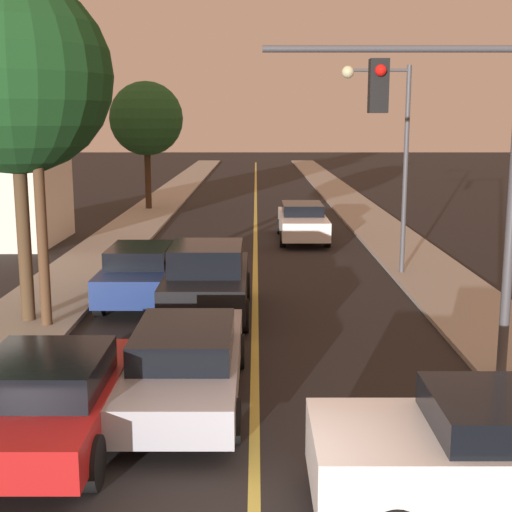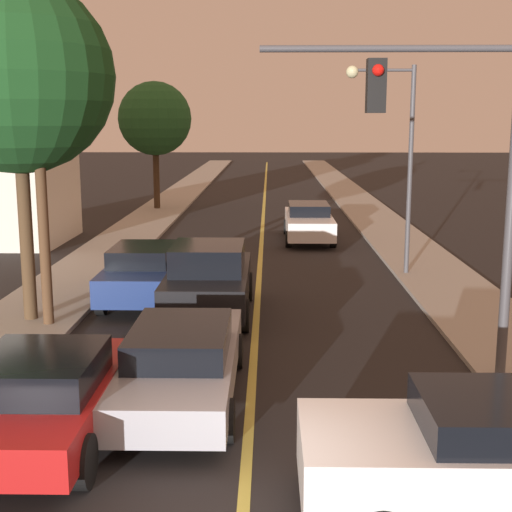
% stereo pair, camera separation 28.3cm
% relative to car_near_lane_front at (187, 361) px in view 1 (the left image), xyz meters
% --- Properties ---
extents(road_surface, '(8.24, 80.00, 0.01)m').
position_rel_car_near_lane_front_xyz_m(road_surface, '(1.15, 31.71, -0.71)').
color(road_surface, black).
rests_on(road_surface, ground).
extents(sidewalk_left, '(2.50, 80.00, 0.12)m').
position_rel_car_near_lane_front_xyz_m(sidewalk_left, '(-4.22, 31.71, -0.66)').
color(sidewalk_left, '#9E998E').
rests_on(sidewalk_left, ground).
extents(sidewalk_right, '(2.50, 80.00, 0.12)m').
position_rel_car_near_lane_front_xyz_m(sidewalk_right, '(6.52, 31.71, -0.66)').
color(sidewalk_right, '#9E998E').
rests_on(sidewalk_right, ground).
extents(car_near_lane_front, '(1.91, 5.18, 1.35)m').
position_rel_car_near_lane_front_xyz_m(car_near_lane_front, '(0.00, 0.00, 0.00)').
color(car_near_lane_front, '#A5A8B2').
rests_on(car_near_lane_front, ground).
extents(car_near_lane_second, '(2.03, 4.60, 1.77)m').
position_rel_car_near_lane_front_xyz_m(car_near_lane_second, '(-0.00, 5.37, 0.19)').
color(car_near_lane_second, black).
rests_on(car_near_lane_second, ground).
extents(car_outer_lane_front, '(2.01, 4.31, 1.40)m').
position_rel_car_near_lane_front_xyz_m(car_outer_lane_front, '(-1.81, -1.63, 0.03)').
color(car_outer_lane_front, red).
rests_on(car_outer_lane_front, ground).
extents(car_outer_lane_second, '(1.84, 4.61, 1.50)m').
position_rel_car_near_lane_front_xyz_m(car_outer_lane_second, '(-1.81, 6.74, 0.08)').
color(car_outer_lane_second, navy).
rests_on(car_outer_lane_second, ground).
extents(car_far_oncoming, '(1.89, 5.08, 1.45)m').
position_rel_car_near_lane_front_xyz_m(car_far_oncoming, '(3.01, 16.48, 0.04)').
color(car_far_oncoming, white).
rests_on(car_far_oncoming, ground).
extents(car_crossing_right, '(4.45, 2.00, 1.51)m').
position_rel_car_near_lane_front_xyz_m(car_crossing_right, '(4.08, -3.53, 0.07)').
color(car_crossing_right, white).
rests_on(car_crossing_right, ground).
extents(traffic_signal_mast, '(4.48, 0.42, 5.98)m').
position_rel_car_near_lane_front_xyz_m(traffic_signal_mast, '(4.65, 1.06, 3.45)').
color(traffic_signal_mast, '#47474C').
rests_on(traffic_signal_mast, ground).
extents(streetlamp_right, '(2.03, 0.36, 6.12)m').
position_rel_car_near_lane_front_xyz_m(streetlamp_right, '(5.09, 9.90, 3.44)').
color(streetlamp_right, '#47474C').
rests_on(streetlamp_right, ground).
extents(utility_pole_left, '(1.60, 0.24, 8.82)m').
position_rel_car_near_lane_front_xyz_m(utility_pole_left, '(-3.57, 4.21, 3.98)').
color(utility_pole_left, '#513823').
rests_on(utility_pole_left, ground).
extents(tree_left_near, '(4.30, 4.30, 7.66)m').
position_rel_car_near_lane_front_xyz_m(tree_left_near, '(-4.10, 4.61, 4.90)').
color(tree_left_near, '#4C3823').
rests_on(tree_left_near, ground).
extents(tree_left_far, '(3.79, 3.79, 6.54)m').
position_rel_car_near_lane_front_xyz_m(tree_left_far, '(-4.48, 25.96, 4.03)').
color(tree_left_far, '#3D2B1C').
rests_on(tree_left_far, ground).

